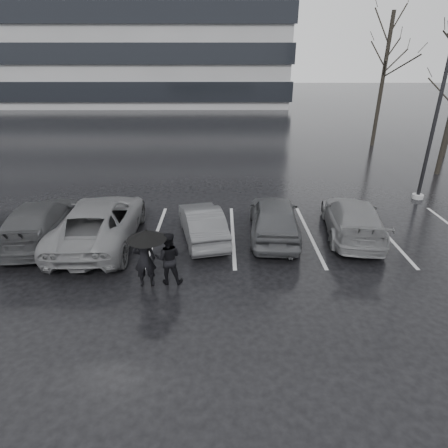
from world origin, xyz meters
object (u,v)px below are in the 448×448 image
car_main (274,217)px  pedestrian_left (145,259)px  pedestrian_right (168,258)px  lamp_post (438,106)px  car_west_c (42,220)px  car_west_b (100,221)px  tree_north (382,82)px  car_west_a (202,223)px  car_east (353,218)px

car_main → pedestrian_left: pedestrian_left is taller
car_main → pedestrian_right: pedestrian_right is taller
lamp_post → car_west_c: bearing=-165.5°
car_main → car_west_c: bearing=5.2°
car_west_b → pedestrian_left: bearing=125.3°
car_west_c → tree_north: tree_north is taller
car_west_b → lamp_post: bearing=-163.9°
car_west_a → lamp_post: 10.94m
car_main → lamp_post: bearing=-147.9°
car_west_a → car_west_c: car_west_c is taller
pedestrian_right → car_west_c: bearing=-30.4°
tree_north → car_west_b: bearing=-135.0°
pedestrian_right → lamp_post: (10.41, 6.78, 3.25)m
car_west_b → lamp_post: size_ratio=0.61×
car_west_b → pedestrian_right: size_ratio=3.45×
pedestrian_right → car_west_a: bearing=-106.2°
car_west_a → tree_north: 19.09m
pedestrian_left → tree_north: 22.24m
car_west_c → lamp_post: (15.23, 3.94, 3.34)m
pedestrian_left → tree_north: tree_north is taller
pedestrian_right → car_west_b: bearing=-43.9°
car_west_b → lamp_post: (13.12, 4.17, 3.29)m
car_west_a → tree_north: size_ratio=0.43×
lamp_post → tree_north: size_ratio=1.04×
car_east → tree_north: bearing=-104.7°
car_east → pedestrian_left: (-6.82, -3.25, 0.18)m
car_east → pedestrian_left: 7.56m
car_west_a → car_west_b: bearing=-9.6°
pedestrian_right → tree_north: (12.30, 17.60, 3.47)m
lamp_post → car_west_a: bearing=-157.5°
car_main → car_west_a: (-2.55, -0.21, -0.12)m
car_east → lamp_post: size_ratio=0.51×
car_west_a → car_west_c: 5.63m
car_west_b → car_east: car_west_b is taller
car_west_b → tree_north: tree_north is taller
car_west_b → car_west_c: 2.12m
car_west_a → lamp_post: bearing=-170.1°
car_main → car_west_a: car_main is taller
car_main → pedestrian_left: bearing=42.4°
car_west_b → car_west_c: bearing=-7.6°
car_east → car_main: bearing=9.7°
car_west_c → pedestrian_right: pedestrian_right is taller
car_west_a → car_west_b: car_west_b is taller
tree_north → car_west_c: bearing=-139.2°
tree_north → lamp_post: bearing=-99.9°
car_east → tree_north: size_ratio=0.53×
car_west_a → car_east: car_east is taller
pedestrian_right → lamp_post: lamp_post is taller
car_west_b → pedestrian_left: (2.08, -2.77, 0.09)m
car_main → car_east: size_ratio=0.94×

